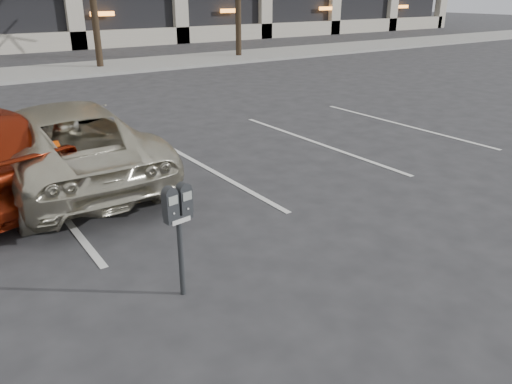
{
  "coord_description": "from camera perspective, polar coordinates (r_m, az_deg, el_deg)",
  "views": [
    {
      "loc": [
        -2.85,
        -5.59,
        3.07
      ],
      "look_at": [
        -0.06,
        -1.54,
        1.09
      ],
      "focal_mm": 35.0,
      "sensor_mm": 36.0,
      "label": 1
    }
  ],
  "objects": [
    {
      "name": "parking_meter",
      "position": [
        5.16,
        -8.89,
        -2.49
      ],
      "size": [
        0.33,
        0.17,
        1.25
      ],
      "rotation": [
        0.0,
        0.0,
        0.14
      ],
      "color": "black",
      "rests_on": "ground"
    },
    {
      "name": "suv_silver",
      "position": [
        9.08,
        -21.3,
        5.26
      ],
      "size": [
        2.35,
        5.03,
        1.4
      ],
      "rotation": [
        0.0,
        0.0,
        3.15
      ],
      "color": "beige",
      "rests_on": "ground"
    },
    {
      "name": "stall_lines",
      "position": [
        8.59,
        -22.49,
        -0.72
      ],
      "size": [
        16.9,
        5.2,
        0.0
      ],
      "color": "silver",
      "rests_on": "ground"
    },
    {
      "name": "ground",
      "position": [
        6.99,
        -6.82,
        -4.29
      ],
      "size": [
        140.0,
        140.0,
        0.0
      ],
      "primitive_type": "plane",
      "color": "#28282B",
      "rests_on": "ground"
    }
  ]
}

